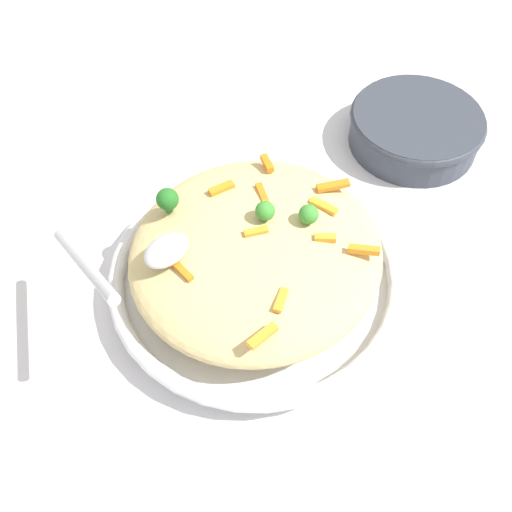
{
  "coord_description": "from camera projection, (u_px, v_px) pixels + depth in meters",
  "views": [
    {
      "loc": [
        -0.31,
        -0.27,
        0.62
      ],
      "look_at": [
        0.0,
        0.0,
        0.07
      ],
      "focal_mm": 40.72,
      "sensor_mm": 36.0,
      "label": 1
    }
  ],
  "objects": [
    {
      "name": "ground_plane",
      "position": [
        256.0,
        287.0,
        0.75
      ],
      "size": [
        2.4,
        2.4,
        0.0
      ],
      "primitive_type": "plane",
      "color": "silver"
    },
    {
      "name": "serving_bowl",
      "position": [
        256.0,
        276.0,
        0.73
      ],
      "size": [
        0.36,
        0.36,
        0.04
      ],
      "color": "silver",
      "rests_on": "ground_plane"
    },
    {
      "name": "pasta_mound",
      "position": [
        256.0,
        253.0,
        0.69
      ],
      "size": [
        0.31,
        0.3,
        0.07
      ],
      "primitive_type": "ellipsoid",
      "color": "#D1BA7A",
      "rests_on": "serving_bowl"
    },
    {
      "name": "carrot_piece_0",
      "position": [
        281.0,
        300.0,
        0.61
      ],
      "size": [
        0.03,
        0.02,
        0.01
      ],
      "primitive_type": "cube",
      "rotation": [
        0.0,
        0.0,
        0.4
      ],
      "color": "orange",
      "rests_on": "pasta_mound"
    },
    {
      "name": "carrot_piece_1",
      "position": [
        333.0,
        186.0,
        0.71
      ],
      "size": [
        0.04,
        0.03,
        0.01
      ],
      "primitive_type": "cube",
      "rotation": [
        0.0,
        0.0,
        2.54
      ],
      "color": "orange",
      "rests_on": "pasta_mound"
    },
    {
      "name": "carrot_piece_2",
      "position": [
        263.0,
        336.0,
        0.58
      ],
      "size": [
        0.04,
        0.01,
        0.01
      ],
      "primitive_type": "cube",
      "rotation": [
        0.0,
        0.0,
        6.16
      ],
      "color": "orange",
      "rests_on": "pasta_mound"
    },
    {
      "name": "carrot_piece_3",
      "position": [
        264.0,
        197.0,
        0.69
      ],
      "size": [
        0.03,
        0.04,
        0.01
      ],
      "primitive_type": "cube",
      "rotation": [
        0.0,
        0.0,
        1.0
      ],
      "color": "orange",
      "rests_on": "pasta_mound"
    },
    {
      "name": "carrot_piece_4",
      "position": [
        256.0,
        235.0,
        0.65
      ],
      "size": [
        0.03,
        0.02,
        0.01
      ],
      "primitive_type": "cube",
      "rotation": [
        0.0,
        0.0,
        2.55
      ],
      "color": "orange",
      "rests_on": "pasta_mound"
    },
    {
      "name": "carrot_piece_5",
      "position": [
        221.0,
        188.0,
        0.7
      ],
      "size": [
        0.03,
        0.02,
        0.01
      ],
      "primitive_type": "cube",
      "rotation": [
        0.0,
        0.0,
        5.95
      ],
      "color": "orange",
      "rests_on": "pasta_mound"
    },
    {
      "name": "carrot_piece_6",
      "position": [
        325.0,
        238.0,
        0.66
      ],
      "size": [
        0.02,
        0.02,
        0.01
      ],
      "primitive_type": "cube",
      "rotation": [
        0.0,
        0.0,
        5.4
      ],
      "color": "orange",
      "rests_on": "pasta_mound"
    },
    {
      "name": "carrot_piece_7",
      "position": [
        323.0,
        206.0,
        0.69
      ],
      "size": [
        0.01,
        0.04,
        0.01
      ],
      "primitive_type": "cube",
      "rotation": [
        0.0,
        0.0,
        1.69
      ],
      "color": "orange",
      "rests_on": "pasta_mound"
    },
    {
      "name": "carrot_piece_8",
      "position": [
        364.0,
        250.0,
        0.65
      ],
      "size": [
        0.03,
        0.03,
        0.01
      ],
      "primitive_type": "cube",
      "rotation": [
        0.0,
        0.0,
        2.16
      ],
      "color": "orange",
      "rests_on": "pasta_mound"
    },
    {
      "name": "carrot_piece_9",
      "position": [
        267.0,
        163.0,
        0.73
      ],
      "size": [
        0.02,
        0.03,
        0.01
      ],
      "primitive_type": "cube",
      "rotation": [
        0.0,
        0.0,
        1.05
      ],
      "color": "orange",
      "rests_on": "pasta_mound"
    },
    {
      "name": "carrot_piece_10",
      "position": [
        181.0,
        270.0,
        0.63
      ],
      "size": [
        0.01,
        0.04,
        0.01
      ],
      "primitive_type": "cube",
      "rotation": [
        0.0,
        0.0,
        1.45
      ],
      "color": "orange",
      "rests_on": "pasta_mound"
    },
    {
      "name": "broccoli_floret_0",
      "position": [
        309.0,
        214.0,
        0.66
      ],
      "size": [
        0.02,
        0.02,
        0.03
      ],
      "color": "#377928",
      "rests_on": "pasta_mound"
    },
    {
      "name": "broccoli_floret_1",
      "position": [
        265.0,
        211.0,
        0.66
      ],
      "size": [
        0.02,
        0.02,
        0.03
      ],
      "color": "#377928",
      "rests_on": "pasta_mound"
    },
    {
      "name": "broccoli_floret_2",
      "position": [
        167.0,
        200.0,
        0.67
      ],
      "size": [
        0.03,
        0.03,
        0.03
      ],
      "color": "#205B1C",
      "rests_on": "pasta_mound"
    },
    {
      "name": "serving_spoon",
      "position": [
        134.0,
        255.0,
        0.61
      ],
      "size": [
        0.14,
        0.18,
        0.1
      ],
      "color": "#B7B7BC",
      "rests_on": "pasta_mound"
    },
    {
      "name": "companion_bowl",
      "position": [
        416.0,
        127.0,
        0.88
      ],
      "size": [
        0.2,
        0.2,
        0.06
      ],
      "color": "#333842",
      "rests_on": "ground_plane"
    }
  ]
}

